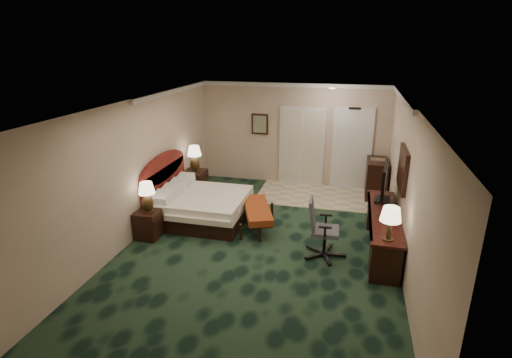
% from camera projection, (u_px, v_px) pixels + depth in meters
% --- Properties ---
extents(floor, '(5.00, 7.50, 0.00)m').
position_uv_depth(floor, '(261.00, 246.00, 7.64)').
color(floor, black).
rests_on(floor, ground).
extents(ceiling, '(5.00, 7.50, 0.00)m').
position_uv_depth(ceiling, '(262.00, 104.00, 6.75)').
color(ceiling, silver).
rests_on(ceiling, wall_back).
extents(wall_back, '(5.00, 0.00, 2.70)m').
position_uv_depth(wall_back, '(293.00, 135.00, 10.64)').
color(wall_back, tan).
rests_on(wall_back, ground).
extents(wall_front, '(5.00, 0.00, 2.70)m').
position_uv_depth(wall_front, '(172.00, 306.00, 3.75)').
color(wall_front, tan).
rests_on(wall_front, ground).
extents(wall_left, '(0.00, 7.50, 2.70)m').
position_uv_depth(wall_left, '(136.00, 169.00, 7.75)').
color(wall_left, tan).
rests_on(wall_left, ground).
extents(wall_right, '(0.00, 7.50, 2.70)m').
position_uv_depth(wall_right, '(408.00, 191.00, 6.63)').
color(wall_right, tan).
rests_on(wall_right, ground).
extents(crown_molding, '(5.00, 7.50, 0.10)m').
position_uv_depth(crown_molding, '(262.00, 107.00, 6.77)').
color(crown_molding, silver).
rests_on(crown_molding, wall_back).
extents(tile_patch, '(3.20, 1.70, 0.01)m').
position_uv_depth(tile_patch, '(321.00, 196.00, 10.09)').
color(tile_patch, '#B1A599').
rests_on(tile_patch, ground).
extents(headboard, '(0.12, 2.00, 1.40)m').
position_uv_depth(headboard, '(165.00, 184.00, 8.87)').
color(headboard, '#501A13').
rests_on(headboard, ground).
extents(entry_door, '(1.02, 0.06, 2.18)m').
position_uv_depth(entry_door, '(352.00, 149.00, 10.36)').
color(entry_door, silver).
rests_on(entry_door, ground).
extents(closet_doors, '(1.20, 0.06, 2.10)m').
position_uv_depth(closet_doors, '(302.00, 146.00, 10.64)').
color(closet_doors, beige).
rests_on(closet_doors, ground).
extents(wall_art, '(0.45, 0.06, 0.55)m').
position_uv_depth(wall_art, '(260.00, 124.00, 10.72)').
color(wall_art, '#526B5F').
rests_on(wall_art, wall_back).
extents(wall_mirror, '(0.05, 0.95, 0.75)m').
position_uv_depth(wall_mirror, '(403.00, 169.00, 7.13)').
color(wall_mirror, white).
rests_on(wall_mirror, wall_right).
extents(bed, '(1.83, 1.69, 0.58)m').
position_uv_depth(bed, '(204.00, 207.00, 8.68)').
color(bed, white).
rests_on(bed, ground).
extents(nightstand_near, '(0.44, 0.51, 0.56)m').
position_uv_depth(nightstand_near, '(149.00, 224.00, 7.92)').
color(nightstand_near, black).
rests_on(nightstand_near, ground).
extents(nightstand_far, '(0.51, 0.59, 0.64)m').
position_uv_depth(nightstand_far, '(195.00, 183.00, 10.05)').
color(nightstand_far, black).
rests_on(nightstand_far, ground).
extents(lamp_near, '(0.41, 0.41, 0.60)m').
position_uv_depth(lamp_near, '(147.00, 197.00, 7.72)').
color(lamp_near, black).
rests_on(lamp_near, nightstand_near).
extents(lamp_far, '(0.40, 0.40, 0.65)m').
position_uv_depth(lamp_far, '(195.00, 159.00, 9.84)').
color(lamp_far, black).
rests_on(lamp_far, nightstand_far).
extents(bed_bench, '(0.94, 1.48, 0.47)m').
position_uv_depth(bed_bench, '(257.00, 217.00, 8.32)').
color(bed_bench, maroon).
rests_on(bed_bench, ground).
extents(desk, '(0.54, 2.49, 0.72)m').
position_uv_depth(desk, '(382.00, 232.00, 7.40)').
color(desk, black).
rests_on(desk, ground).
extents(tv, '(0.18, 0.95, 0.74)m').
position_uv_depth(tv, '(384.00, 183.00, 7.78)').
color(tv, black).
rests_on(tv, desk).
extents(desk_lamp, '(0.38, 0.38, 0.58)m').
position_uv_depth(desk_lamp, '(390.00, 224.00, 6.24)').
color(desk_lamp, black).
rests_on(desk_lamp, desk).
extents(desk_chair, '(0.67, 0.63, 1.10)m').
position_uv_depth(desk_chair, '(325.00, 229.00, 7.11)').
color(desk_chair, '#494751').
rests_on(desk_chair, ground).
extents(minibar, '(0.50, 0.90, 0.95)m').
position_uv_depth(minibar, '(376.00, 179.00, 9.92)').
color(minibar, black).
rests_on(minibar, ground).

